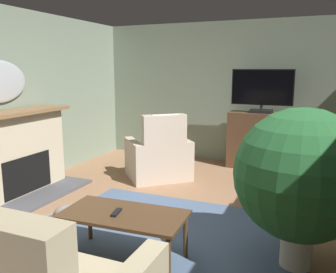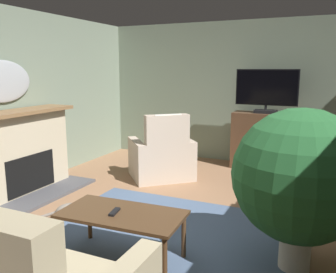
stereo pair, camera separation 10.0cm
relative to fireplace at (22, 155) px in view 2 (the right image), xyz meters
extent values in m
cube|color=#936B4C|center=(2.40, -0.40, -0.59)|extent=(5.96, 7.48, 0.04)
cube|color=gray|center=(2.40, 3.09, 0.75)|extent=(5.96, 0.10, 2.63)
cube|color=slate|center=(2.43, -0.23, -0.56)|extent=(2.77, 1.88, 0.01)
cube|color=#4C4C51|center=(0.35, 0.00, -0.55)|extent=(0.50, 1.73, 0.04)
cube|color=beige|center=(-0.03, 0.00, 0.01)|extent=(0.36, 1.53, 1.15)
cube|color=black|center=(0.11, 0.00, -0.25)|extent=(0.10, 0.86, 0.52)
cube|color=olive|center=(0.01, 0.00, 0.61)|extent=(0.48, 1.69, 0.05)
ellipsoid|color=#B2B7BF|center=(-0.25, 0.00, 1.02)|extent=(0.06, 0.97, 0.58)
cube|color=#402A1C|center=(2.89, 2.74, -0.54)|extent=(1.06, 0.38, 0.06)
cube|color=brown|center=(2.89, 2.74, -0.07)|extent=(1.12, 0.44, 1.00)
sphere|color=tan|center=(2.68, 2.51, -0.02)|extent=(0.03, 0.03, 0.03)
sphere|color=tan|center=(3.09, 2.51, -0.02)|extent=(0.03, 0.03, 0.03)
cube|color=black|center=(2.89, 2.69, 0.46)|extent=(0.38, 0.20, 0.06)
cylinder|color=black|center=(2.89, 2.69, 0.53)|extent=(0.04, 0.04, 0.08)
cube|color=black|center=(2.89, 2.69, 0.88)|extent=(1.05, 0.05, 0.61)
cube|color=black|center=(2.89, 2.66, 0.88)|extent=(1.01, 0.01, 0.57)
cube|color=#4C331E|center=(2.23, -0.95, -0.11)|extent=(1.16, 0.63, 0.03)
cylinder|color=#4C331E|center=(2.73, -0.69, -0.35)|extent=(0.04, 0.04, 0.44)
cylinder|color=#4C331E|center=(1.70, -0.74, -0.35)|extent=(0.04, 0.04, 0.44)
cylinder|color=#4C331E|center=(2.76, -1.16, -0.35)|extent=(0.04, 0.04, 0.44)
cylinder|color=#4C331E|center=(1.72, -1.22, -0.35)|extent=(0.04, 0.04, 0.44)
cube|color=black|center=(2.17, -0.99, -0.09)|extent=(0.08, 0.18, 0.02)
cube|color=#C6B29E|center=(1.45, 1.52, -0.35)|extent=(1.05, 1.06, 0.43)
cube|color=#C6B29E|center=(1.66, 1.28, 0.19)|extent=(0.63, 0.59, 0.64)
cube|color=#C6B29E|center=(1.14, 1.25, -0.25)|extent=(0.64, 0.69, 0.63)
cube|color=#C6B29E|center=(1.75, 1.79, -0.25)|extent=(0.64, 0.69, 0.63)
cube|color=white|center=(1.70, 1.23, 0.41)|extent=(0.32, 0.29, 0.24)
cylinder|color=beige|center=(3.70, -0.45, -0.39)|extent=(0.27, 0.27, 0.35)
sphere|color=#235B2D|center=(3.70, -0.45, 0.30)|extent=(1.16, 1.16, 1.16)
ellipsoid|color=gray|center=(1.18, -0.44, -0.47)|extent=(0.38, 0.36, 0.20)
sphere|color=gray|center=(1.35, -0.31, -0.44)|extent=(0.15, 0.15, 0.15)
cone|color=gray|center=(1.32, -0.27, -0.37)|extent=(0.04, 0.04, 0.04)
cone|color=gray|center=(1.37, -0.34, -0.37)|extent=(0.04, 0.04, 0.04)
cylinder|color=gray|center=(0.94, -0.57, -0.51)|extent=(0.20, 0.17, 0.09)
camera|label=1|loc=(3.78, -3.59, 1.19)|focal=37.90mm
camera|label=2|loc=(3.87, -3.55, 1.19)|focal=37.90mm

